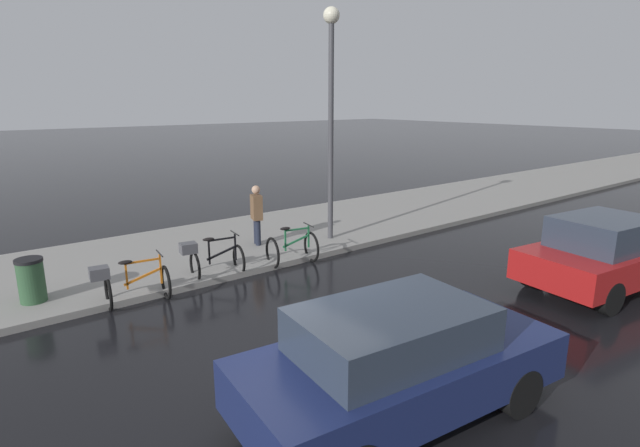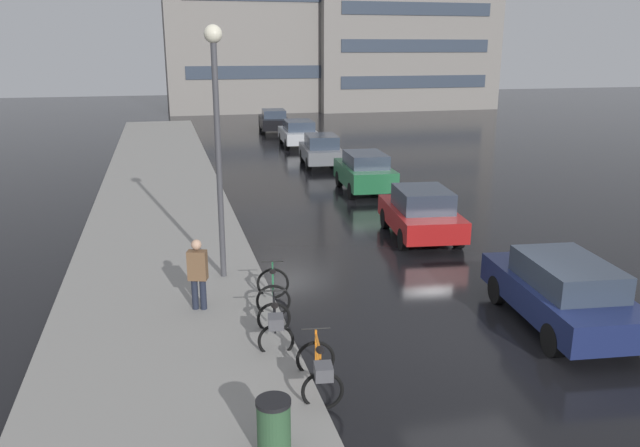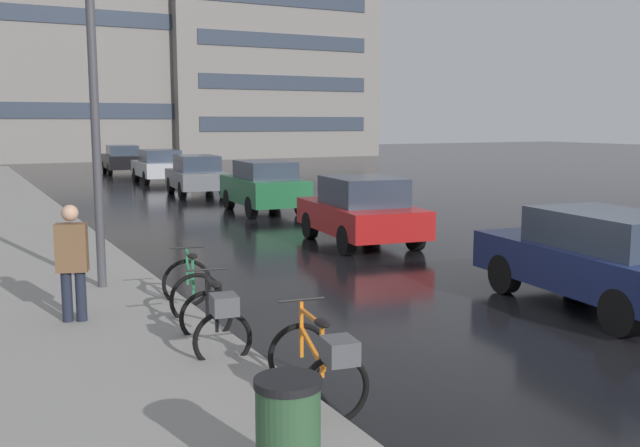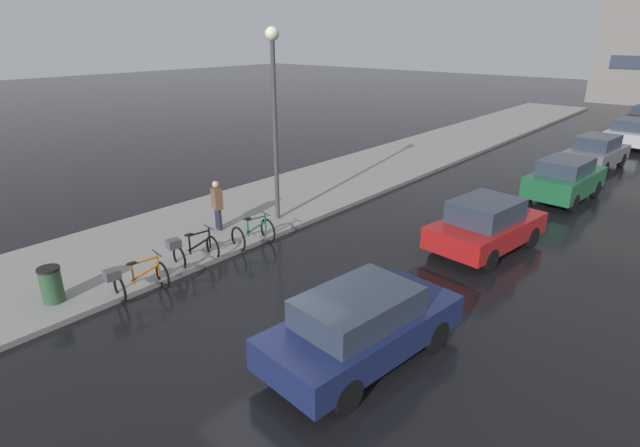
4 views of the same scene
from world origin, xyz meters
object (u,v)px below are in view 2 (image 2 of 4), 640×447
(car_red, at_px, (421,213))
(car_silver, at_px, (298,133))
(bicycle_third, at_px, (273,290))
(bicycle_second, at_px, (275,326))
(streetlamp, at_px, (217,117))
(bicycle_nearest, at_px, (320,372))
(car_black, at_px, (274,121))
(car_green, at_px, (365,172))
(car_navy, at_px, (562,291))
(car_grey, at_px, (321,150))
(pedestrian, at_px, (198,273))
(trash_bin, at_px, (274,431))

(car_red, distance_m, car_silver, 18.86)
(bicycle_third, relative_size, car_red, 0.30)
(bicycle_second, height_order, streetlamp, streetlamp)
(bicycle_nearest, bearing_deg, streetlamp, 99.81)
(car_black, bearing_deg, car_green, -89.15)
(car_black, bearing_deg, bicycle_second, -100.07)
(car_silver, height_order, streetlamp, streetlamp)
(bicycle_second, height_order, car_navy, car_navy)
(bicycle_nearest, relative_size, streetlamp, 0.23)
(bicycle_second, relative_size, car_green, 0.35)
(car_navy, distance_m, car_green, 12.98)
(car_grey, relative_size, car_silver, 0.93)
(bicycle_third, bearing_deg, car_navy, -22.96)
(car_black, xyz_separation_m, pedestrian, (-6.94, -29.71, 0.17))
(car_red, xyz_separation_m, trash_bin, (-6.22, -9.50, -0.29))
(bicycle_third, distance_m, car_green, 11.99)
(bicycle_second, bearing_deg, bicycle_third, 81.10)
(car_navy, relative_size, car_green, 1.10)
(car_grey, bearing_deg, car_green, -87.35)
(streetlamp, bearing_deg, car_navy, -33.35)
(car_green, distance_m, car_silver, 12.42)
(car_grey, bearing_deg, car_silver, 87.63)
(car_red, bearing_deg, bicycle_third, -141.85)
(car_silver, distance_m, car_black, 6.71)
(bicycle_third, bearing_deg, car_black, 79.85)
(car_grey, distance_m, car_silver, 6.46)
(car_red, height_order, streetlamp, streetlamp)
(car_black, relative_size, trash_bin, 4.55)
(bicycle_third, distance_m, streetlamp, 4.22)
(car_navy, xyz_separation_m, car_black, (-0.31, 32.10, 0.02))
(streetlamp, bearing_deg, bicycle_second, -81.27)
(car_navy, height_order, pedestrian, pedestrian)
(car_red, height_order, pedestrian, pedestrian)
(bicycle_third, relative_size, car_green, 0.31)
(bicycle_second, relative_size, car_grey, 0.35)
(trash_bin, bearing_deg, car_navy, 24.26)
(car_silver, relative_size, pedestrian, 2.46)
(bicycle_nearest, bearing_deg, car_green, 69.15)
(car_grey, xyz_separation_m, pedestrian, (-6.94, -16.55, 0.18))
(bicycle_third, relative_size, trash_bin, 1.21)
(car_black, bearing_deg, bicycle_third, -100.15)
(car_black, bearing_deg, streetlamp, -102.63)
(car_silver, height_order, trash_bin, car_silver)
(car_silver, bearing_deg, bicycle_second, -103.30)
(car_green, bearing_deg, bicycle_nearest, -110.85)
(car_silver, bearing_deg, car_black, 92.35)
(bicycle_nearest, relative_size, car_green, 0.37)
(car_silver, height_order, car_black, car_black)
(car_green, bearing_deg, pedestrian, -124.31)
(car_navy, relative_size, car_black, 0.96)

